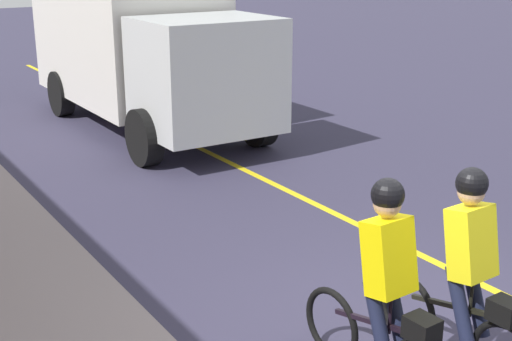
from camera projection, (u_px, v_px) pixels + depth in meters
name	position (u px, v px, depth m)	size (l,w,h in m)	color
lane_line_centre	(509.00, 297.00, 7.39)	(36.00, 0.12, 0.01)	yellow
cyclist_lead	(466.00, 274.00, 5.85)	(1.71, 0.38, 1.83)	black
cyclist_follow	(385.00, 290.00, 5.59)	(1.71, 0.38, 1.83)	black
box_truck_background	(142.00, 49.00, 13.99)	(6.71, 2.54, 2.78)	silver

